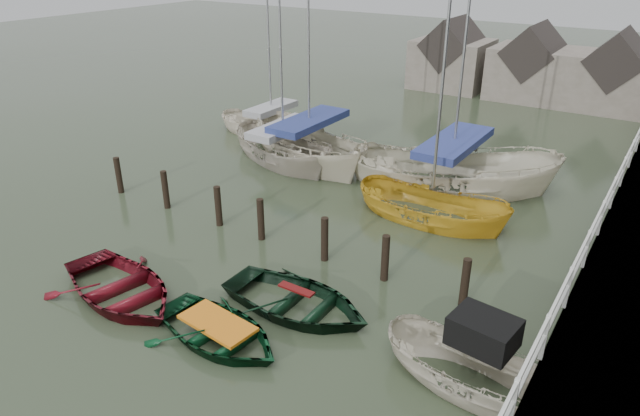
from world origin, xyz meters
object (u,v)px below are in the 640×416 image
Objects in this scene: rowboat_red at (122,298)px; sailboat_c at (430,219)px; sailboat_b at (310,158)px; sailboat_e at (272,132)px; rowboat_dkgreen at (297,310)px; sailboat_a at (284,160)px; rowboat_green at (219,340)px; sailboat_d at (450,186)px; motorboat at (473,386)px.

sailboat_c is (5.00, 8.97, 0.02)m from rowboat_red.
sailboat_e is (-3.63, 2.03, 0.01)m from sailboat_b.
rowboat_red is 4.75m from rowboat_dkgreen.
sailboat_c reaches higher than sailboat_a.
rowboat_green is 2.19m from rowboat_dkgreen.
sailboat_b is (-5.15, 11.44, 0.06)m from rowboat_green.
rowboat_green is 0.88× the size of rowboat_dkgreen.
sailboat_e reaches higher than sailboat_a.
rowboat_dkgreen reaches higher than rowboat_green.
sailboat_a is 3.92m from sailboat_e.
sailboat_e reaches higher than rowboat_dkgreen.
sailboat_a is (-6.00, 10.70, 0.06)m from rowboat_green.
sailboat_a is 0.95× the size of sailboat_b.
sailboat_e is at bearing 61.35° from sailboat_d.
sailboat_c reaches higher than rowboat_red.
rowboat_red is 0.41× the size of sailboat_e.
rowboat_red is 1.18× the size of rowboat_green.
rowboat_green is at bearing -130.76° from sailboat_b.
rowboat_dkgreen is at bearing -119.46° from sailboat_a.
sailboat_e is at bearing 33.59° from rowboat_red.
sailboat_d reaches higher than rowboat_red.
rowboat_red reaches higher than rowboat_dkgreen.
rowboat_dkgreen is 4.81m from motorboat.
rowboat_red is at bearing 139.71° from sailboat_d.
sailboat_b is at bearing 31.66° from rowboat_dkgreen.
sailboat_c is at bearing 169.35° from sailboat_d.
sailboat_e reaches higher than motorboat.
sailboat_e is at bearing 58.02° from motorboat.
rowboat_green is at bearing -128.48° from sailboat_a.
sailboat_c is at bearing -85.80° from sailboat_b.
motorboat is (9.06, 1.84, 0.10)m from rowboat_red.
rowboat_dkgreen is (4.26, 2.11, 0.00)m from rowboat_red.
rowboat_red is at bearing 154.07° from sailboat_c.
sailboat_d is at bearing -60.69° from sailboat_b.
sailboat_a is at bearing 79.95° from sailboat_d.
sailboat_b is (-1.76, 11.54, 0.06)m from rowboat_red.
rowboat_dkgreen is 11.18m from sailboat_b.
sailboat_d is at bearing -2.36° from rowboat_dkgreen.
sailboat_d reaches higher than rowboat_dkgreen.
rowboat_green is at bearing 114.20° from motorboat.
rowboat_green is at bearing 155.89° from rowboat_dkgreen.
motorboat is 0.35× the size of sailboat_d.
sailboat_e is at bearing 85.73° from sailboat_b.
motorboat is 0.40× the size of sailboat_b.
rowboat_red is at bearing -169.87° from sailboat_e.
sailboat_a is at bearing 155.85° from sailboat_b.
rowboat_green is 0.34× the size of sailboat_a.
sailboat_d is (-4.54, 10.17, -0.04)m from motorboat.
sailboat_d is (7.12, 1.21, -0.00)m from sailboat_a.
sailboat_d is (1.12, 11.91, 0.06)m from rowboat_green.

